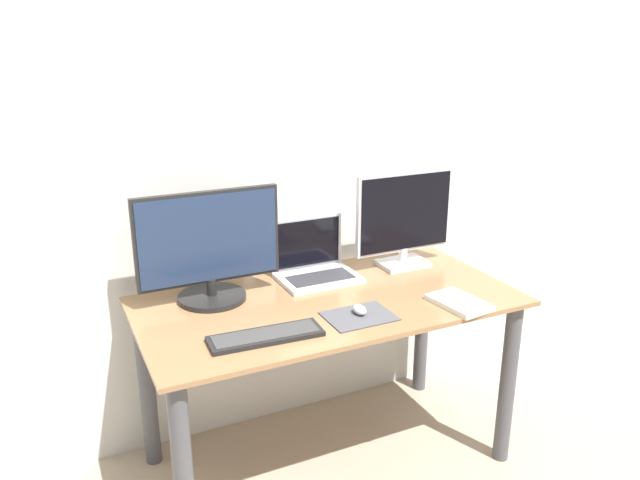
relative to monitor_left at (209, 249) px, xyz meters
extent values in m
cube|color=silver|center=(0.39, 0.24, 0.34)|extent=(7.00, 0.05, 2.50)
cube|color=olive|center=(0.39, -0.19, -0.21)|extent=(1.42, 0.72, 0.02)
cylinder|color=#47474C|center=(-0.25, -0.48, -0.56)|extent=(0.06, 0.06, 0.70)
cylinder|color=#47474C|center=(1.04, -0.48, -0.56)|extent=(0.06, 0.06, 0.70)
cylinder|color=#47474C|center=(-0.25, 0.11, -0.56)|extent=(0.06, 0.06, 0.70)
cylinder|color=#47474C|center=(1.04, 0.11, -0.56)|extent=(0.06, 0.06, 0.70)
cylinder|color=black|center=(0.00, 0.00, -0.19)|extent=(0.25, 0.25, 0.02)
cylinder|color=black|center=(0.00, 0.00, -0.15)|extent=(0.04, 0.04, 0.06)
cube|color=black|center=(0.00, 0.00, 0.05)|extent=(0.54, 0.02, 0.35)
cube|color=#1E2D4C|center=(0.00, -0.01, 0.05)|extent=(0.51, 0.01, 0.32)
cube|color=silver|center=(0.84, 0.00, -0.19)|extent=(0.21, 0.15, 0.02)
cylinder|color=silver|center=(0.84, 0.00, -0.15)|extent=(0.04, 0.04, 0.06)
cube|color=silver|center=(0.84, 0.00, 0.04)|extent=(0.45, 0.02, 0.34)
cube|color=black|center=(0.84, -0.01, 0.04)|extent=(0.42, 0.01, 0.32)
cube|color=silver|center=(0.44, 0.00, -0.19)|extent=(0.32, 0.22, 0.02)
cube|color=#2D2D33|center=(0.44, -0.02, -0.18)|extent=(0.26, 0.12, 0.00)
cube|color=silver|center=(0.44, 0.12, -0.07)|extent=(0.32, 0.01, 0.22)
cube|color=black|center=(0.44, 0.11, -0.07)|extent=(0.28, 0.00, 0.19)
cube|color=black|center=(0.07, -0.38, -0.19)|extent=(0.38, 0.14, 0.02)
cube|color=#383838|center=(0.07, -0.38, -0.18)|extent=(0.35, 0.11, 0.00)
cube|color=#47474C|center=(0.42, -0.37, -0.20)|extent=(0.24, 0.18, 0.00)
ellipsoid|color=silver|center=(0.43, -0.36, -0.18)|extent=(0.04, 0.07, 0.03)
cube|color=silver|center=(0.80, -0.44, -0.19)|extent=(0.17, 0.24, 0.02)
cube|color=white|center=(0.80, -0.44, -0.19)|extent=(0.17, 0.23, 0.02)
camera|label=1|loc=(-0.56, -2.11, 0.75)|focal=35.00mm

